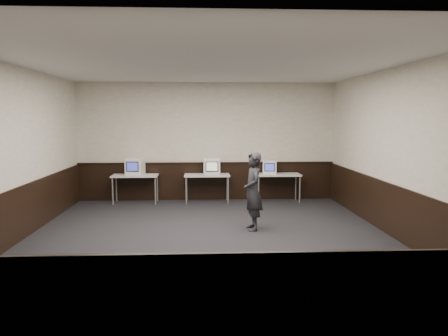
{
  "coord_description": "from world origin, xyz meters",
  "views": [
    {
      "loc": [
        -0.13,
        -7.93,
        2.26
      ],
      "look_at": [
        0.35,
        1.6,
        1.15
      ],
      "focal_mm": 35.0,
      "sensor_mm": 36.0,
      "label": 1
    }
  ],
  "objects_px": {
    "emac_right": "(270,167)",
    "person": "(253,191)",
    "desk_right": "(278,177)",
    "emac_center": "(212,166)",
    "desk_center": "(207,177)",
    "emac_left": "(135,167)",
    "desk_left": "(135,177)"
  },
  "relations": [
    {
      "from": "desk_right",
      "to": "emac_right",
      "type": "height_order",
      "value": "emac_right"
    },
    {
      "from": "desk_left",
      "to": "person",
      "type": "distance_m",
      "value": 4.05
    },
    {
      "from": "emac_left",
      "to": "person",
      "type": "height_order",
      "value": "person"
    },
    {
      "from": "emac_right",
      "to": "person",
      "type": "bearing_deg",
      "value": -94.96
    },
    {
      "from": "desk_right",
      "to": "emac_left",
      "type": "relative_size",
      "value": 2.31
    },
    {
      "from": "emac_left",
      "to": "emac_center",
      "type": "xyz_separation_m",
      "value": [
        2.03,
        -0.08,
        -0.0
      ]
    },
    {
      "from": "desk_right",
      "to": "desk_center",
      "type": "bearing_deg",
      "value": 180.0
    },
    {
      "from": "desk_right",
      "to": "person",
      "type": "height_order",
      "value": "person"
    },
    {
      "from": "desk_right",
      "to": "emac_center",
      "type": "distance_m",
      "value": 1.8
    },
    {
      "from": "desk_left",
      "to": "emac_left",
      "type": "bearing_deg",
      "value": 94.03
    },
    {
      "from": "desk_left",
      "to": "emac_left",
      "type": "height_order",
      "value": "emac_left"
    },
    {
      "from": "desk_center",
      "to": "person",
      "type": "height_order",
      "value": "person"
    },
    {
      "from": "emac_center",
      "to": "desk_center",
      "type": "bearing_deg",
      "value": 157.86
    },
    {
      "from": "emac_left",
      "to": "emac_center",
      "type": "relative_size",
      "value": 1.1
    },
    {
      "from": "emac_center",
      "to": "person",
      "type": "distance_m",
      "value": 2.99
    },
    {
      "from": "desk_left",
      "to": "desk_center",
      "type": "relative_size",
      "value": 1.0
    },
    {
      "from": "desk_left",
      "to": "desk_center",
      "type": "xyz_separation_m",
      "value": [
        1.9,
        0.0,
        0.0
      ]
    },
    {
      "from": "desk_left",
      "to": "person",
      "type": "xyz_separation_m",
      "value": [
        2.79,
        -2.94,
        0.11
      ]
    },
    {
      "from": "emac_left",
      "to": "person",
      "type": "bearing_deg",
      "value": -38.46
    },
    {
      "from": "emac_left",
      "to": "emac_right",
      "type": "height_order",
      "value": "emac_left"
    },
    {
      "from": "desk_left",
      "to": "emac_center",
      "type": "xyz_separation_m",
      "value": [
        2.03,
        -0.05,
        0.29
      ]
    },
    {
      "from": "desk_center",
      "to": "emac_right",
      "type": "height_order",
      "value": "emac_right"
    },
    {
      "from": "emac_right",
      "to": "person",
      "type": "relative_size",
      "value": 0.28
    },
    {
      "from": "desk_right",
      "to": "person",
      "type": "xyz_separation_m",
      "value": [
        -1.01,
        -2.94,
        0.11
      ]
    },
    {
      "from": "desk_left",
      "to": "desk_right",
      "type": "height_order",
      "value": "same"
    },
    {
      "from": "desk_center",
      "to": "person",
      "type": "xyz_separation_m",
      "value": [
        0.89,
        -2.94,
        0.11
      ]
    },
    {
      "from": "desk_center",
      "to": "emac_left",
      "type": "distance_m",
      "value": 1.92
    },
    {
      "from": "emac_right",
      "to": "person",
      "type": "height_order",
      "value": "person"
    },
    {
      "from": "emac_left",
      "to": "desk_center",
      "type": "bearing_deg",
      "value": 7.46
    },
    {
      "from": "desk_right",
      "to": "emac_center",
      "type": "relative_size",
      "value": 2.53
    },
    {
      "from": "desk_center",
      "to": "desk_right",
      "type": "xyz_separation_m",
      "value": [
        1.9,
        0.0,
        0.0
      ]
    },
    {
      "from": "desk_left",
      "to": "emac_center",
      "type": "height_order",
      "value": "emac_center"
    }
  ]
}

